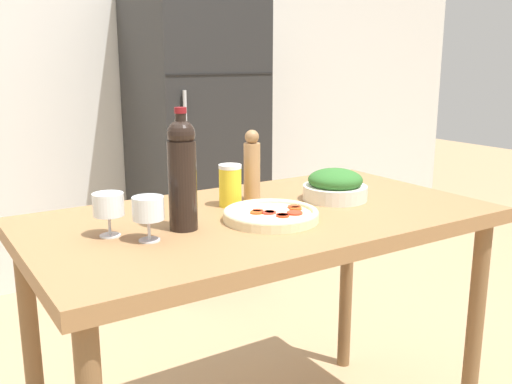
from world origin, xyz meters
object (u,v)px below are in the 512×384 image
object	(u,v)px
refrigerator	(195,138)
pepper_mill	(252,167)
wine_glass_near	(148,211)
wine_glass_far	(108,206)
salt_canister	(230,185)
homemade_pizza	(271,215)
salad_bowl	(335,186)
wine_bottle	(182,172)

from	to	relation	value
refrigerator	pepper_mill	bearing A→B (deg)	-109.75
refrigerator	wine_glass_near	world-z (taller)	refrigerator
wine_glass_far	salt_canister	size ratio (longest dim) A/B	0.87
wine_glass_near	pepper_mill	xyz separation A→B (m)	(0.47, 0.23, 0.03)
pepper_mill	wine_glass_far	bearing A→B (deg)	-166.05
refrigerator	pepper_mill	world-z (taller)	refrigerator
refrigerator	pepper_mill	distance (m)	1.59
homemade_pizza	salad_bowl	bearing A→B (deg)	15.95
wine_bottle	homemade_pizza	bearing A→B (deg)	-12.73
refrigerator	wine_glass_far	distance (m)	1.95
wine_bottle	salad_bowl	size ratio (longest dim) A/B	1.57
wine_bottle	wine_glass_far	world-z (taller)	wine_bottle
wine_bottle	pepper_mill	world-z (taller)	wine_bottle
wine_bottle	refrigerator	bearing A→B (deg)	62.26
wine_bottle	homemade_pizza	world-z (taller)	wine_bottle
homemade_pizza	salt_canister	distance (m)	0.22
salt_canister	wine_glass_far	bearing A→B (deg)	-166.59
salad_bowl	salt_canister	size ratio (longest dim) A/B	1.59
pepper_mill	salt_canister	xyz separation A→B (m)	(-0.10, -0.03, -0.05)
refrigerator	wine_glass_far	size ratio (longest dim) A/B	14.77
homemade_pizza	wine_bottle	bearing A→B (deg)	167.27
wine_glass_near	wine_bottle	bearing A→B (deg)	21.13
pepper_mill	salad_bowl	size ratio (longest dim) A/B	1.10
pepper_mill	salt_canister	distance (m)	0.12
refrigerator	salt_canister	size ratio (longest dim) A/B	12.90
salt_canister	homemade_pizza	bearing A→B (deg)	-85.28
wine_glass_near	salt_canister	xyz separation A→B (m)	(0.37, 0.20, -0.01)
refrigerator	salt_canister	xyz separation A→B (m)	(-0.64, -1.52, 0.07)
wine_bottle	homemade_pizza	size ratio (longest dim) A/B	1.20
wine_glass_near	salt_canister	distance (m)	0.42
wine_bottle	salad_bowl	xyz separation A→B (m)	(0.59, 0.04, -0.12)
salad_bowl	wine_glass_far	bearing A→B (deg)	179.04
wine_glass_near	homemade_pizza	distance (m)	0.39
wine_glass_near	salad_bowl	bearing A→B (deg)	6.66
wine_glass_far	salt_canister	world-z (taller)	salt_canister
homemade_pizza	salt_canister	xyz separation A→B (m)	(-0.02, 0.21, 0.05)
wine_glass_far	salad_bowl	xyz separation A→B (m)	(0.79, -0.01, -0.04)
salt_canister	salad_bowl	bearing A→B (deg)	-18.88
refrigerator	salt_canister	distance (m)	1.65
wine_bottle	pepper_mill	bearing A→B (deg)	28.01
salt_canister	pepper_mill	bearing A→B (deg)	16.24
refrigerator	homemade_pizza	size ratio (longest dim) A/B	6.20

